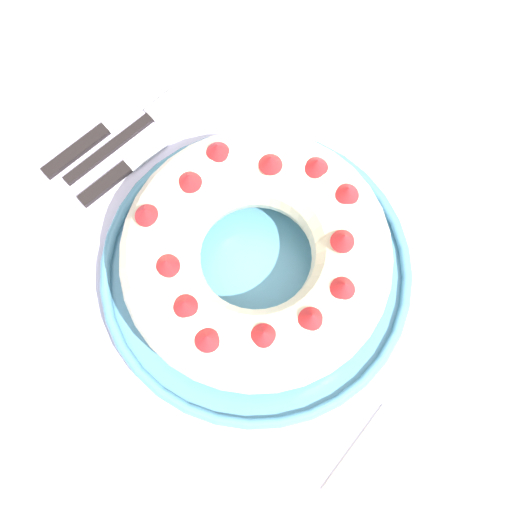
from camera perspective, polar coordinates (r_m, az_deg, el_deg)
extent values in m
plane|color=brown|center=(1.53, 0.37, -10.59)|extent=(8.00, 8.00, 0.00)
cube|color=silver|center=(0.82, 0.69, -3.79)|extent=(1.59, 1.15, 0.03)
cylinder|color=#518EB2|center=(0.81, 0.00, -1.34)|extent=(0.34, 0.34, 0.01)
torus|color=#518EB2|center=(0.80, 0.00, -1.11)|extent=(0.35, 0.35, 0.01)
torus|color=beige|center=(0.75, 0.00, 0.00)|extent=(0.29, 0.29, 0.09)
cone|color=red|center=(0.71, 7.03, 1.41)|extent=(0.04, 0.04, 0.02)
cone|color=red|center=(0.73, 7.34, 5.17)|extent=(0.04, 0.04, 0.02)
cone|color=red|center=(0.74, 4.89, 7.34)|extent=(0.03, 0.03, 0.02)
cone|color=red|center=(0.74, 1.18, 7.64)|extent=(0.03, 0.03, 0.02)
cone|color=red|center=(0.75, -3.09, 8.56)|extent=(0.03, 0.03, 0.02)
cone|color=red|center=(0.73, -5.37, 6.19)|extent=(0.03, 0.03, 0.02)
cone|color=red|center=(0.72, -8.80, 3.48)|extent=(0.03, 0.03, 0.02)
cone|color=red|center=(0.70, -7.18, -0.58)|extent=(0.04, 0.04, 0.02)
cone|color=red|center=(0.69, -5.75, -3.86)|extent=(0.03, 0.03, 0.02)
cone|color=red|center=(0.68, -3.94, -6.56)|extent=(0.03, 0.03, 0.02)
cone|color=red|center=(0.68, 0.61, -6.26)|extent=(0.03, 0.03, 0.02)
cone|color=red|center=(0.68, 4.29, -5.07)|extent=(0.04, 0.04, 0.02)
cone|color=red|center=(0.70, 7.04, -2.42)|extent=(0.03, 0.03, 0.02)
cube|color=black|center=(0.89, -11.69, 8.38)|extent=(0.01, 0.13, 0.01)
cube|color=silver|center=(0.91, -7.20, 11.90)|extent=(0.02, 0.05, 0.01)
cube|color=black|center=(0.90, -14.20, 8.12)|extent=(0.02, 0.09, 0.01)
cube|color=silver|center=(0.91, -9.10, 12.14)|extent=(0.02, 0.11, 0.00)
cube|color=black|center=(0.87, -11.99, 5.64)|extent=(0.02, 0.07, 0.01)
cube|color=silver|center=(0.88, -8.02, 8.82)|extent=(0.02, 0.09, 0.00)
cube|color=beige|center=(0.79, 12.64, -18.21)|extent=(0.18, 0.14, 0.00)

